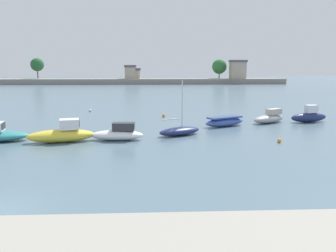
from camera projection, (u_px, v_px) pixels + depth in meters
moored_boat_2 at (62, 134)px, 28.29m from camera, size 5.59×2.85×1.85m
moored_boat_3 at (118, 134)px, 29.03m from camera, size 4.42×1.80×1.47m
moored_boat_4 at (180, 131)px, 31.04m from camera, size 4.30×3.24×4.88m
moored_boat_5 at (225, 122)px, 35.66m from camera, size 4.79×3.35×0.98m
moored_boat_6 at (269, 118)px, 37.82m from camera, size 4.56×3.62×1.48m
moored_boat_7 at (309, 116)px, 38.26m from camera, size 4.48×2.12×1.88m
mooring_buoy_0 at (279, 141)px, 28.09m from camera, size 0.33×0.33×0.33m
mooring_buoy_1 at (133, 127)px, 34.49m from camera, size 0.27×0.27×0.27m
mooring_buoy_2 at (90, 110)px, 46.90m from camera, size 0.36×0.36×0.36m
mooring_buoy_3 at (164, 116)px, 42.03m from camera, size 0.39×0.39×0.39m
distant_shoreline at (139, 79)px, 119.16m from camera, size 103.58×10.59×8.67m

